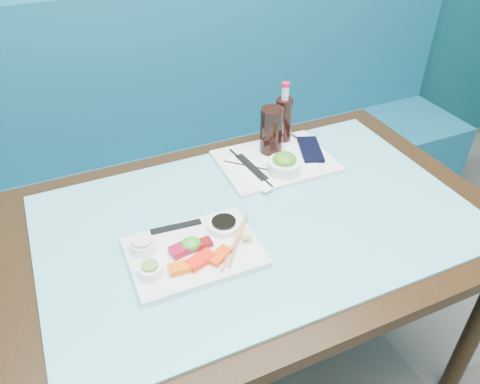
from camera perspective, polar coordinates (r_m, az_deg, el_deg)
name	(u,v)px	position (r m, az deg, el deg)	size (l,w,h in m)	color
booth_bench	(177,175)	(2.21, -7.64, 2.07)	(3.00, 0.56, 1.17)	#10536B
dining_table	(257,240)	(1.41, 2.10, -5.92)	(1.40, 0.90, 0.75)	black
glass_top	(258,218)	(1.35, 2.18, -3.21)	(1.22, 0.76, 0.01)	#60B8C0
sashimi_plate	(194,252)	(1.24, -5.59, -7.33)	(0.34, 0.24, 0.02)	white
salmon_left	(182,267)	(1.18, -7.03, -9.12)	(0.07, 0.03, 0.02)	#FF5C0A
salmon_mid	(201,260)	(1.19, -4.81, -8.26)	(0.07, 0.04, 0.02)	#FF1F0A
salmon_right	(220,256)	(1.20, -2.47, -7.77)	(0.07, 0.03, 0.02)	#FF460A
tuna_left	(182,249)	(1.22, -7.05, -6.93)	(0.06, 0.04, 0.02)	maroon
tuna_right	(202,244)	(1.23, -4.62, -6.31)	(0.05, 0.03, 0.02)	maroon
seaweed_garnish	(191,244)	(1.23, -6.03, -6.31)	(0.05, 0.05, 0.03)	#339322
ramekin_wasabi	(150,270)	(1.18, -10.86, -9.33)	(0.06, 0.06, 0.02)	white
wasabi_fill	(150,265)	(1.17, -10.95, -8.76)	(0.04, 0.04, 0.01)	olive
ramekin_ginger	(143,246)	(1.24, -11.76, -6.45)	(0.07, 0.07, 0.03)	white
ginger_fill	(142,240)	(1.23, -11.87, -5.79)	(0.05, 0.05, 0.01)	beige
soy_dish	(224,225)	(1.29, -1.98, -4.04)	(0.09, 0.09, 0.02)	white
soy_fill	(224,222)	(1.28, -1.99, -3.63)	(0.07, 0.07, 0.01)	black
lemon_wedge	(250,236)	(1.24, 1.17, -5.40)	(0.04, 0.04, 0.03)	#F8D875
chopstick_sleeve	(176,227)	(1.30, -7.81, -4.21)	(0.14, 0.02, 0.00)	black
wooden_chopstick_a	(235,241)	(1.25, -0.60, -5.94)	(0.01, 0.01, 0.23)	tan
wooden_chopstick_b	(239,240)	(1.25, -0.18, -5.82)	(0.01, 0.01, 0.21)	#A17C4C
serving_tray	(275,161)	(1.58, 4.35, 3.75)	(0.37, 0.28, 0.01)	white
paper_placemat	(276,159)	(1.58, 4.36, 3.99)	(0.31, 0.22, 0.00)	white
seaweed_bowl	(284,166)	(1.51, 5.39, 3.13)	(0.11, 0.11, 0.04)	white
seaweed_salad	(285,159)	(1.49, 5.45, 4.02)	(0.08, 0.08, 0.04)	#3C811D
cola_glass	(272,131)	(1.58, 3.88, 7.47)	(0.08, 0.08, 0.16)	black
navy_pouch	(310,149)	(1.63, 8.57, 5.17)	(0.07, 0.16, 0.01)	black
fork	(294,136)	(1.71, 6.57, 6.80)	(0.01, 0.01, 0.08)	white
black_chopstick_a	(250,167)	(1.53, 1.25, 3.06)	(0.01, 0.01, 0.26)	black
black_chopstick_b	(252,167)	(1.53, 1.52, 3.11)	(0.01, 0.01, 0.20)	black
tray_sleeve	(251,167)	(1.53, 1.39, 3.06)	(0.03, 0.17, 0.00)	black
cola_bottle_body	(283,122)	(1.66, 5.31, 8.54)	(0.06, 0.06, 0.17)	black
cola_bottle_neck	(285,93)	(1.61, 5.53, 11.95)	(0.02, 0.02, 0.05)	silver
cola_bottle_cap	(286,84)	(1.60, 5.60, 12.91)	(0.03, 0.03, 0.01)	red
blue_napkin	(177,259)	(1.23, -7.73, -8.07)	(0.16, 0.16, 0.01)	navy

